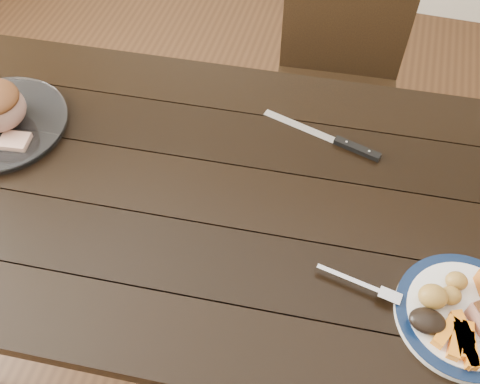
% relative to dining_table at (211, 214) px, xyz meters
% --- Properties ---
extents(ground, '(4.00, 4.00, 0.00)m').
position_rel_dining_table_xyz_m(ground, '(0.00, 0.00, -0.66)').
color(ground, '#472B16').
rests_on(ground, ground).
extents(dining_table, '(1.66, 1.00, 0.75)m').
position_rel_dining_table_xyz_m(dining_table, '(0.00, 0.00, 0.00)').
color(dining_table, black).
rests_on(dining_table, ground).
extents(chair_far, '(0.45, 0.46, 0.93)m').
position_rel_dining_table_xyz_m(chair_far, '(0.22, 0.74, -0.13)').
color(chair_far, black).
rests_on(chair_far, ground).
extents(dinner_plate, '(0.27, 0.27, 0.02)m').
position_rel_dining_table_xyz_m(dinner_plate, '(0.58, -0.17, 0.10)').
color(dinner_plate, white).
rests_on(dinner_plate, dining_table).
extents(plate_rim, '(0.27, 0.27, 0.02)m').
position_rel_dining_table_xyz_m(plate_rim, '(0.58, -0.17, 0.11)').
color(plate_rim, '#0B1937').
rests_on(plate_rim, dinner_plate).
extents(serving_platter, '(0.33, 0.33, 0.02)m').
position_rel_dining_table_xyz_m(serving_platter, '(-0.57, 0.06, 0.10)').
color(serving_platter, white).
rests_on(serving_platter, dining_table).
extents(roasted_potatoes, '(0.10, 0.10, 0.05)m').
position_rel_dining_table_xyz_m(roasted_potatoes, '(0.53, -0.15, 0.13)').
color(roasted_potatoes, gold).
rests_on(roasted_potatoes, dinner_plate).
extents(carrot_batons, '(0.09, 0.11, 0.02)m').
position_rel_dining_table_xyz_m(carrot_batons, '(0.57, -0.23, 0.12)').
color(carrot_batons, orange).
rests_on(carrot_batons, dinner_plate).
extents(dark_mushroom, '(0.07, 0.05, 0.03)m').
position_rel_dining_table_xyz_m(dark_mushroom, '(0.50, -0.21, 0.13)').
color(dark_mushroom, black).
rests_on(dark_mushroom, dinner_plate).
extents(fork, '(0.18, 0.05, 0.00)m').
position_rel_dining_table_xyz_m(fork, '(0.38, -0.16, 0.11)').
color(fork, silver).
rests_on(fork, dinner_plate).
extents(cut_slice, '(0.08, 0.06, 0.02)m').
position_rel_dining_table_xyz_m(cut_slice, '(-0.50, 0.00, 0.12)').
color(cut_slice, tan).
rests_on(cut_slice, serving_platter).
extents(carving_knife, '(0.31, 0.11, 0.01)m').
position_rel_dining_table_xyz_m(carving_knife, '(0.28, 0.23, 0.10)').
color(carving_knife, silver).
rests_on(carving_knife, dining_table).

